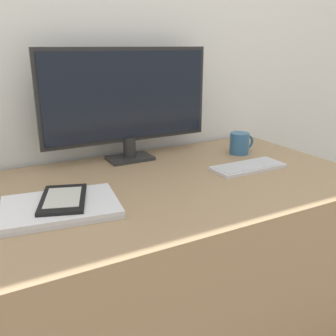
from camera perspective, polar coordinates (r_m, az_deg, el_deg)
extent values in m
cube|color=silver|center=(1.48, -9.15, 19.93)|extent=(3.60, 0.05, 2.40)
cube|color=#997A56|center=(1.35, -1.20, -17.04)|extent=(1.33, 0.73, 0.74)
cube|color=#262626|center=(1.42, -5.84, 1.52)|extent=(0.16, 0.11, 0.01)
cylinder|color=#262626|center=(1.41, -5.89, 3.19)|extent=(0.05, 0.05, 0.07)
cube|color=#262626|center=(1.37, -6.25, 10.92)|extent=(0.64, 0.01, 0.33)
cube|color=black|center=(1.37, -6.11, 10.88)|extent=(0.61, 0.01, 0.31)
cube|color=silver|center=(1.34, 12.12, 0.14)|extent=(0.26, 0.11, 0.01)
cube|color=#B7B7BC|center=(1.33, 12.22, 0.40)|extent=(0.24, 0.09, 0.00)
cube|color=silver|center=(1.02, -16.03, -5.99)|extent=(0.32, 0.25, 0.01)
cube|color=silver|center=(1.02, -16.08, -5.46)|extent=(0.32, 0.25, 0.01)
cube|color=black|center=(1.03, -15.67, -4.54)|extent=(0.17, 0.22, 0.01)
cube|color=beige|center=(1.03, -15.70, -4.28)|extent=(0.13, 0.16, 0.00)
cylinder|color=#336089|center=(1.51, 10.82, 3.71)|extent=(0.08, 0.08, 0.08)
torus|color=#336089|center=(1.53, 12.03, 3.88)|extent=(0.06, 0.01, 0.06)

